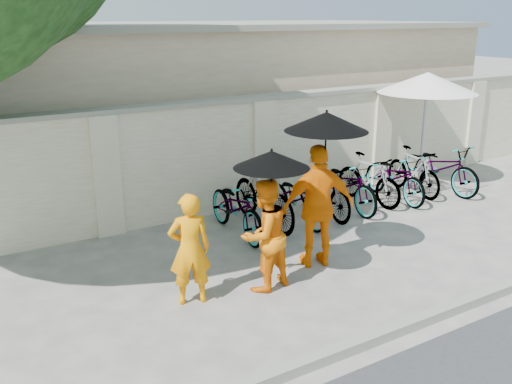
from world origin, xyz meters
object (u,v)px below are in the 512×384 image
monk_center (264,235)px  patio_umbrella (427,84)px  monk_left (190,249)px  monk_right (319,206)px

monk_center → patio_umbrella: 5.95m
monk_left → monk_center: (1.00, -0.15, 0.03)m
monk_left → monk_center: bearing=-173.5°
monk_right → patio_umbrella: (4.27, 2.02, 1.27)m
monk_center → patio_umbrella: size_ratio=0.63×
monk_center → patio_umbrella: patio_umbrella is taller
monk_left → patio_umbrella: 6.82m
monk_left → monk_right: 2.07m
monk_right → patio_umbrella: bearing=-136.9°
monk_left → patio_umbrella: patio_umbrella is taller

